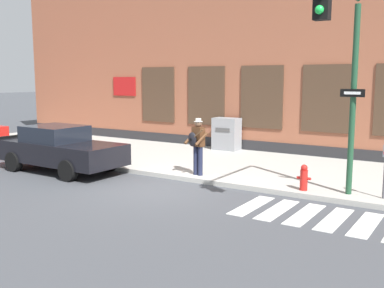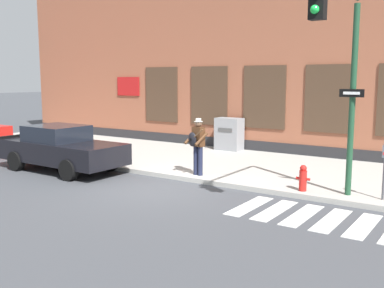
{
  "view_description": "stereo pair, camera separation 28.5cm",
  "coord_description": "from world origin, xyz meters",
  "views": [
    {
      "loc": [
        7.47,
        -9.93,
        3.1
      ],
      "look_at": [
        0.16,
        1.46,
        1.12
      ],
      "focal_mm": 42.0,
      "sensor_mm": 36.0,
      "label": 1
    },
    {
      "loc": [
        7.71,
        -9.77,
        3.1
      ],
      "look_at": [
        0.16,
        1.46,
        1.12
      ],
      "focal_mm": 42.0,
      "sensor_mm": 36.0,
      "label": 2
    }
  ],
  "objects": [
    {
      "name": "utility_box",
      "position": [
        -1.36,
        6.47,
        0.81
      ],
      "size": [
        1.08,
        0.69,
        1.33
      ],
      "color": "gray",
      "rests_on": "sidewalk"
    },
    {
      "name": "traffic_light",
      "position": [
        4.77,
        0.52,
        3.6
      ],
      "size": [
        0.6,
        3.26,
        4.95
      ],
      "color": "#1E472D",
      "rests_on": "sidewalk"
    },
    {
      "name": "crosswalk",
      "position": [
        5.61,
        -0.14,
        0.01
      ],
      "size": [
        5.78,
        1.9,
        0.01
      ],
      "color": "silver",
      "rests_on": "ground"
    },
    {
      "name": "building_backdrop",
      "position": [
        -0.0,
        8.92,
        4.38
      ],
      "size": [
        28.0,
        4.06,
        8.78
      ],
      "color": "#99563D",
      "rests_on": "ground"
    },
    {
      "name": "fire_hydrant",
      "position": [
        3.67,
        1.51,
        0.49
      ],
      "size": [
        0.38,
        0.2,
        0.7
      ],
      "color": "red",
      "rests_on": "sidewalk"
    },
    {
      "name": "sidewalk",
      "position": [
        0.0,
        4.04,
        0.07
      ],
      "size": [
        28.0,
        5.77,
        0.14
      ],
      "color": "#ADAAA3",
      "rests_on": "ground"
    },
    {
      "name": "ground_plane",
      "position": [
        0.0,
        0.0,
        0.0
      ],
      "size": [
        160.0,
        160.0,
        0.0
      ],
      "primitive_type": "plane",
      "color": "#424449"
    },
    {
      "name": "busker",
      "position": [
        0.26,
        1.59,
        1.14
      ],
      "size": [
        0.72,
        0.64,
        1.76
      ],
      "color": "#1E233D",
      "rests_on": "sidewalk"
    },
    {
      "name": "red_car",
      "position": [
        -4.28,
        0.15,
        0.77
      ],
      "size": [
        4.63,
        2.04,
        1.53
      ],
      "color": "black",
      "rests_on": "ground"
    }
  ]
}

